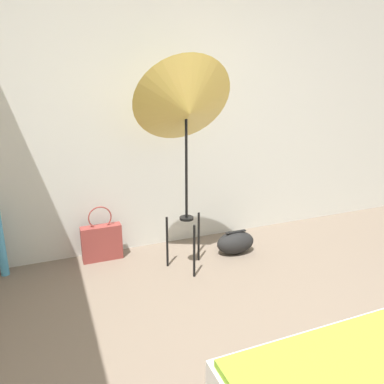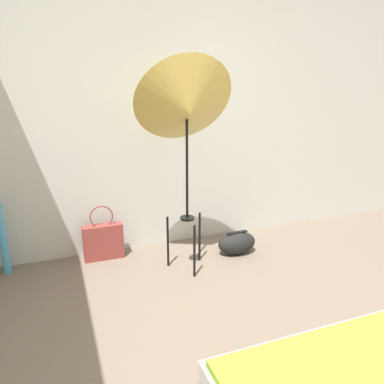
% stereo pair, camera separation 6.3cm
% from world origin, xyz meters
% --- Properties ---
extents(wall_back, '(8.00, 0.05, 2.60)m').
position_xyz_m(wall_back, '(0.00, 2.34, 1.30)').
color(wall_back, beige).
rests_on(wall_back, ground_plane).
extents(photo_umbrella, '(0.81, 0.60, 1.77)m').
position_xyz_m(photo_umbrella, '(-0.16, 1.74, 1.37)').
color(photo_umbrella, black).
rests_on(photo_umbrella, ground_plane).
extents(tote_bag, '(0.36, 0.10, 0.51)m').
position_xyz_m(tote_bag, '(-0.82, 2.17, 0.17)').
color(tote_bag, brown).
rests_on(tote_bag, ground_plane).
extents(duffel_bag, '(0.37, 0.21, 0.22)m').
position_xyz_m(duffel_bag, '(0.37, 1.84, 0.11)').
color(duffel_bag, black).
rests_on(duffel_bag, ground_plane).
extents(paper_roll, '(0.07, 0.07, 0.61)m').
position_xyz_m(paper_roll, '(-1.63, 2.19, 0.31)').
color(paper_roll, '#4CA3D1').
rests_on(paper_roll, ground_plane).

